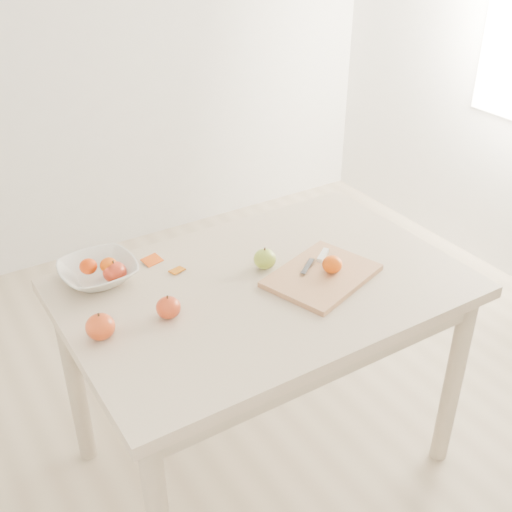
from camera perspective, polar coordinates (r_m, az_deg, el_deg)
ground at (r=2.45m, az=0.65°, el=-17.19°), size 3.50×3.50×0.00m
table at (r=2.01m, az=0.76°, el=-4.75°), size 1.20×0.80×0.75m
cutting_board at (r=1.98m, az=5.87°, el=-1.75°), size 0.39×0.33×0.02m
board_tangerine at (r=1.97m, az=6.79°, el=-0.74°), size 0.06×0.06×0.05m
fruit_bowl at (r=2.01m, az=-13.84°, el=-1.41°), size 0.23×0.23×0.06m
bowl_tangerine_near at (r=2.00m, az=-14.69°, el=-0.89°), size 0.05×0.05×0.05m
bowl_tangerine_far at (r=1.99m, az=-12.97°, el=-0.79°), size 0.05×0.05×0.05m
orange_peel_a at (r=2.08m, az=-9.22°, el=-0.47°), size 0.07×0.06×0.01m
orange_peel_b at (r=2.02m, az=-7.02°, el=-1.33°), size 0.05×0.04×0.01m
paring_knife at (r=2.05m, az=5.74°, el=-0.09°), size 0.16×0.09×0.01m
apple_green at (r=2.01m, az=0.78°, el=-0.26°), size 0.07×0.07×0.06m
apple_red_a at (r=1.99m, az=-12.45°, el=-1.41°), size 0.07×0.07×0.07m
apple_red_b at (r=1.81m, az=-7.81°, el=-4.56°), size 0.07×0.07×0.06m
apple_red_d at (r=1.77m, az=-13.67°, el=-6.13°), size 0.08×0.08×0.07m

